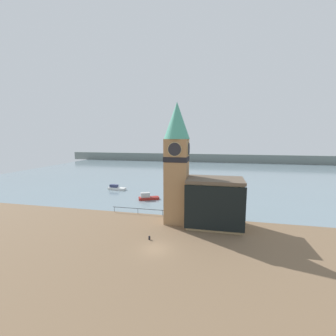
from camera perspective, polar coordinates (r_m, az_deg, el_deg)
ground_plane at (r=33.21m, az=-3.16°, el=-19.84°), size 160.00×160.00×0.00m
water at (r=103.36m, az=7.72°, el=-0.80°), size 160.00×120.00×0.00m
far_shoreline at (r=142.70m, az=9.02°, el=2.56°), size 180.00×3.00×5.00m
pier_railing at (r=46.67m, az=-7.67°, el=-10.28°), size 10.91×0.08×1.09m
clock_tower at (r=39.78m, az=2.23°, el=2.05°), size 4.54×4.54×21.46m
pier_building at (r=40.01m, az=11.72°, el=-8.57°), size 9.62×6.60×8.42m
boat_near at (r=56.48m, az=-5.22°, el=-7.36°), size 5.24×3.58×1.80m
boat_far at (r=68.29m, az=-13.04°, el=-4.94°), size 5.54×2.31×1.49m
mooring_bollard_near at (r=35.71m, az=-4.75°, el=-17.19°), size 0.32×0.32×0.62m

